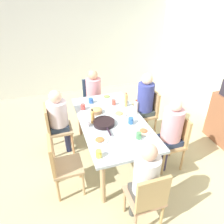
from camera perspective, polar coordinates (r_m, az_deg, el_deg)
ground_plane at (r=3.83m, az=-0.00°, el=-11.61°), size 6.76×6.76×0.00m
wall_left at (r=5.77m, az=-9.26°, el=17.67°), size 0.12×5.06×2.60m
dining_table at (r=3.41m, az=-0.00°, el=-3.33°), size 1.83×0.98×0.75m
chair_0 at (r=3.50m, az=16.13°, el=-6.85°), size 0.40×0.40×0.90m
person_0 at (r=3.34m, az=15.34°, el=-4.32°), size 0.31×0.31×1.21m
chair_1 at (r=3.76m, az=-14.91°, el=-3.73°), size 0.40×0.40×0.90m
person_1 at (r=3.66m, az=-13.92°, el=-0.97°), size 0.32×0.32×1.16m
chair_2 at (r=4.14m, az=9.51°, el=0.41°), size 0.40×0.40×0.90m
person_2 at (r=3.99m, az=8.64°, el=3.12°), size 0.30×0.30×1.26m
chair_3 at (r=4.57m, az=-5.01°, el=3.79°), size 0.40×0.40×0.90m
person_3 at (r=4.41m, az=-4.83°, el=5.31°), size 0.30×0.30×1.14m
chair_4 at (r=2.64m, az=9.32°, el=-21.40°), size 0.40×0.40×0.90m
person_4 at (r=2.54m, az=8.78°, el=-17.04°), size 0.30×0.30×1.21m
chair_5 at (r=3.04m, az=-13.36°, el=-13.15°), size 0.40×0.40×0.90m
plate_0 at (r=2.94m, az=-3.28°, el=-7.46°), size 0.22×0.22×0.04m
plate_1 at (r=3.14m, az=8.30°, el=-5.05°), size 0.20×0.20×0.04m
plate_2 at (r=4.03m, az=-1.41°, el=4.00°), size 0.22×0.22×0.04m
plate_3 at (r=3.50m, az=1.86°, el=-0.48°), size 0.24×0.24×0.04m
bowl_0 at (r=3.55m, az=-4.17°, el=0.38°), size 0.19×0.19×0.08m
serving_pan at (r=3.25m, az=-2.11°, el=-2.89°), size 0.50×0.32×0.06m
cup_0 at (r=2.69m, az=-3.53°, el=-10.99°), size 0.11×0.08×0.10m
cup_1 at (r=2.99m, az=7.09°, el=-6.20°), size 0.11×0.07×0.09m
cup_2 at (r=3.85m, az=-5.59°, el=3.00°), size 0.12×0.08×0.09m
cup_3 at (r=3.78m, az=0.44°, el=2.57°), size 0.11×0.07×0.09m
cup_4 at (r=3.24m, az=-6.60°, el=-2.96°), size 0.12×0.08×0.09m
cup_5 at (r=3.28m, az=5.02°, el=-2.30°), size 0.11×0.08×0.10m
cup_6 at (r=3.83m, az=3.39°, el=2.96°), size 0.11×0.08×0.09m
cup_7 at (r=3.66m, az=-7.67°, el=1.36°), size 0.11×0.07×0.10m
bottle_0 at (r=3.27m, az=-5.17°, el=-1.20°), size 0.06×0.06×0.23m
bottle_1 at (r=3.70m, az=3.71°, el=3.21°), size 0.06×0.06×0.25m
bottle_2 at (r=3.50m, az=6.33°, el=1.26°), size 0.07×0.07×0.25m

